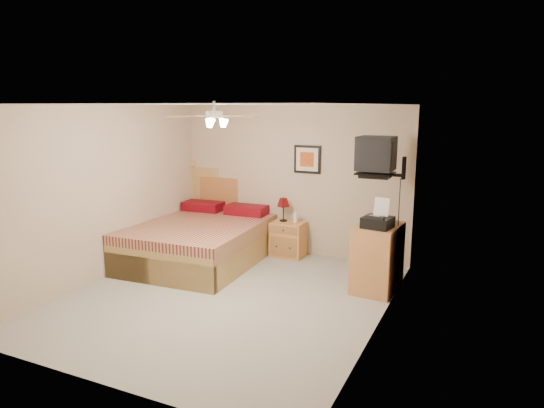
{
  "coord_description": "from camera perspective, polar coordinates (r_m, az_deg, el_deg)",
  "views": [
    {
      "loc": [
        3.08,
        -5.21,
        2.48
      ],
      "look_at": [
        0.25,
        0.9,
        1.11
      ],
      "focal_mm": 32.0,
      "sensor_mm": 36.0,
      "label": 1
    }
  ],
  "objects": [
    {
      "name": "framed_picture",
      "position": [
        8.01,
        4.18,
        5.26
      ],
      "size": [
        0.46,
        0.04,
        0.46
      ],
      "primitive_type": "cube",
      "color": "black",
      "rests_on": "wall_back"
    },
    {
      "name": "wall_front",
      "position": [
        4.45,
        -20.46,
        -5.34
      ],
      "size": [
        4.0,
        0.04,
        2.5
      ],
      "primitive_type": "cube",
      "color": "tan",
      "rests_on": "ground"
    },
    {
      "name": "ceiling_fan",
      "position": [
        5.89,
        -6.8,
        10.21
      ],
      "size": [
        1.14,
        1.14,
        0.28
      ],
      "primitive_type": null,
      "color": "silver",
      "rests_on": "ceiling"
    },
    {
      "name": "magazine_upper",
      "position": [
        6.87,
        12.52,
        -1.7
      ],
      "size": [
        0.33,
        0.37,
        0.02
      ],
      "primitive_type": "imported",
      "rotation": [
        0.0,
        0.0,
        0.43
      ],
      "color": "gray",
      "rests_on": "magazine_lower"
    },
    {
      "name": "bed",
      "position": [
        7.8,
        -8.58,
        -1.36
      ],
      "size": [
        1.92,
        2.46,
        1.53
      ],
      "primitive_type": null,
      "rotation": [
        0.0,
        0.0,
        0.05
      ],
      "color": "#A0783D",
      "rests_on": "ground"
    },
    {
      "name": "floor",
      "position": [
        6.55,
        -5.37,
        -10.86
      ],
      "size": [
        4.5,
        4.5,
        0.0
      ],
      "primitive_type": "plane",
      "color": "gray",
      "rests_on": "ground"
    },
    {
      "name": "table_lamp",
      "position": [
        8.09,
        1.34,
        -0.65
      ],
      "size": [
        0.27,
        0.27,
        0.39
      ],
      "primitive_type": null,
      "rotation": [
        0.0,
        0.0,
        0.31
      ],
      "color": "#5F0B0D",
      "rests_on": "nightstand"
    },
    {
      "name": "nightstand",
      "position": [
        8.14,
        1.92,
        -4.14
      ],
      "size": [
        0.54,
        0.41,
        0.59
      ],
      "primitive_type": "cube",
      "rotation": [
        0.0,
        0.0,
        0.01
      ],
      "color": "#C6883E",
      "rests_on": "ground"
    },
    {
      "name": "wall_back",
      "position": [
        8.17,
        2.42,
        2.79
      ],
      "size": [
        4.0,
        0.04,
        2.5
      ],
      "primitive_type": "cube",
      "color": "tan",
      "rests_on": "ground"
    },
    {
      "name": "wall_left",
      "position": [
        7.39,
        -19.1,
        1.23
      ],
      "size": [
        0.04,
        4.5,
        2.5
      ],
      "primitive_type": "cube",
      "color": "tan",
      "rests_on": "ground"
    },
    {
      "name": "fax_machine",
      "position": [
        6.47,
        12.36,
        -1.1
      ],
      "size": [
        0.41,
        0.43,
        0.38
      ],
      "primitive_type": null,
      "rotation": [
        0.0,
        0.0,
        -0.15
      ],
      "color": "black",
      "rests_on": "dresser"
    },
    {
      "name": "magazine_lower",
      "position": [
        6.88,
        12.49,
        -1.88
      ],
      "size": [
        0.27,
        0.32,
        0.03
      ],
      "primitive_type": "imported",
      "rotation": [
        0.0,
        0.0,
        0.31
      ],
      "color": "beige",
      "rests_on": "dresser"
    },
    {
      "name": "dresser",
      "position": [
        6.78,
        12.29,
        -6.19
      ],
      "size": [
        0.59,
        0.81,
        0.91
      ],
      "primitive_type": "cube",
      "rotation": [
        0.0,
        0.0,
        -0.08
      ],
      "color": "#B56D3E",
      "rests_on": "ground"
    },
    {
      "name": "lotion_bottle",
      "position": [
        8.0,
        2.77,
        -1.46
      ],
      "size": [
        0.11,
        0.11,
        0.22
      ],
      "primitive_type": "imported",
      "rotation": [
        0.0,
        0.0,
        0.41
      ],
      "color": "silver",
      "rests_on": "nightstand"
    },
    {
      "name": "wall_tv",
      "position": [
        6.72,
        13.38,
        5.42
      ],
      "size": [
        0.56,
        0.46,
        0.58
      ],
      "primitive_type": null,
      "color": "black",
      "rests_on": "wall_right"
    },
    {
      "name": "wall_right",
      "position": [
        5.47,
        12.81,
        -1.84
      ],
      "size": [
        0.04,
        4.5,
        2.5
      ],
      "primitive_type": "cube",
      "color": "tan",
      "rests_on": "ground"
    },
    {
      "name": "ceiling",
      "position": [
        6.06,
        -5.82,
        11.58
      ],
      "size": [
        4.0,
        4.5,
        0.04
      ],
      "primitive_type": "cube",
      "color": "white",
      "rests_on": "ground"
    }
  ]
}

